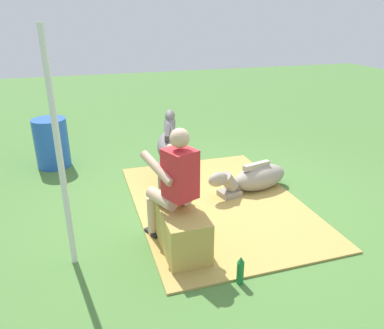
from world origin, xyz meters
name	(u,v)px	position (x,y,z in m)	size (l,w,h in m)	color
ground_plane	(210,201)	(0.00, 0.00, 0.00)	(24.00, 24.00, 0.00)	#4C7A38
hay_patch	(218,203)	(-0.10, -0.07, 0.01)	(3.05, 2.17, 0.02)	tan
hay_bale	(182,231)	(-0.98, 0.69, 0.24)	(0.78, 0.44, 0.49)	tan
person_seated	(173,182)	(-0.83, 0.73, 0.76)	(0.72, 0.57, 1.37)	#D8AD8C
pony_standing	(168,143)	(0.89, 0.36, 0.58)	(1.31, 0.60, 0.95)	slate
pony_lying	(255,178)	(0.13, -0.72, 0.19)	(0.59, 1.36, 0.42)	gray
soda_bottle	(240,270)	(-1.66, 0.31, 0.15)	(0.07, 0.07, 0.30)	#197233
water_barrel	(52,143)	(1.99, 2.08, 0.41)	(0.55, 0.55, 0.81)	blue
tent_pole_left	(60,157)	(-0.84, 1.81, 1.17)	(0.06, 0.06, 2.33)	silver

